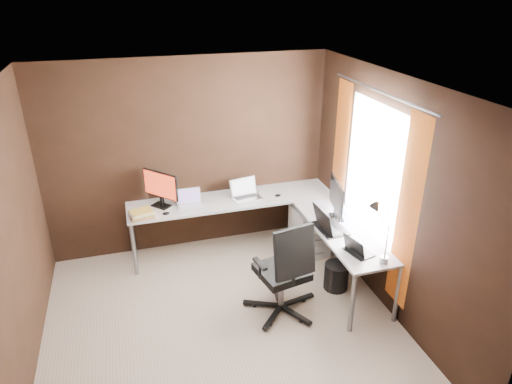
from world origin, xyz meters
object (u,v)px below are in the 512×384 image
at_px(monitor_left, 161,187).
at_px(laptop_white, 189,202).
at_px(laptop_silver, 245,194).
at_px(laptop_black_big, 328,225).
at_px(monitor_right, 337,198).
at_px(laptop_black_small, 357,249).
at_px(wastebasket, 336,276).
at_px(office_chair, 283,286).
at_px(desk_lamp, 379,225).
at_px(book_stack, 141,214).
at_px(drawer_pedestal, 310,230).

height_order(monitor_left, laptop_white, monitor_left).
relative_size(laptop_silver, laptop_black_big, 0.95).
bearing_deg(monitor_right, laptop_black_small, -176.08).
height_order(monitor_right, laptop_black_small, monitor_right).
bearing_deg(laptop_black_small, wastebasket, -15.95).
height_order(laptop_silver, wastebasket, laptop_silver).
bearing_deg(wastebasket, laptop_black_big, 125.62).
bearing_deg(laptop_white, office_chair, -60.58).
height_order(monitor_left, desk_lamp, desk_lamp).
bearing_deg(laptop_black_small, laptop_white, 28.60).
relative_size(laptop_white, laptop_silver, 0.76).
bearing_deg(laptop_black_small, monitor_right, -23.30).
distance_m(desk_lamp, wastebasket, 1.13).
xyz_separation_m(laptop_black_big, book_stack, (-1.99, 0.90, -0.02)).
bearing_deg(wastebasket, laptop_silver, 122.42).
bearing_deg(monitor_left, desk_lamp, 4.51).
distance_m(laptop_white, office_chair, 1.65).
bearing_deg(wastebasket, book_stack, 153.78).
distance_m(drawer_pedestal, wastebasket, 0.87).
distance_m(monitor_left, wastebasket, 2.36).
xyz_separation_m(laptop_black_small, desk_lamp, (0.12, -0.16, 0.36)).
distance_m(monitor_left, monitor_right, 2.13).
distance_m(monitor_right, laptop_black_big, 0.37).
bearing_deg(laptop_white, desk_lamp, -46.65).
xyz_separation_m(monitor_left, monitor_right, (1.93, -0.91, 0.01)).
xyz_separation_m(laptop_black_big, laptop_black_small, (0.08, -0.54, -0.01)).
xyz_separation_m(monitor_left, laptop_black_big, (1.73, -1.14, -0.20)).
distance_m(drawer_pedestal, laptop_silver, 0.98).
bearing_deg(drawer_pedestal, laptop_white, 167.99).
height_order(laptop_black_small, book_stack, laptop_black_small).
height_order(drawer_pedestal, desk_lamp, desk_lamp).
relative_size(monitor_right, laptop_black_small, 1.69).
height_order(laptop_white, laptop_black_small, laptop_white).
xyz_separation_m(drawer_pedestal, laptop_silver, (-0.78, 0.34, 0.48)).
bearing_deg(office_chair, monitor_right, 23.54).
distance_m(monitor_left, book_stack, 0.42).
xyz_separation_m(monitor_right, laptop_black_small, (-0.12, -0.77, -0.22)).
distance_m(laptop_black_big, wastebasket, 0.65).
relative_size(monitor_left, monitor_right, 0.81).
height_order(laptop_silver, book_stack, laptop_silver).
relative_size(drawer_pedestal, book_stack, 1.93).
height_order(laptop_white, office_chair, office_chair).
height_order(monitor_right, book_stack, monitor_right).
distance_m(drawer_pedestal, desk_lamp, 1.66).
height_order(monitor_right, desk_lamp, desk_lamp).
distance_m(laptop_silver, wastebasket, 1.55).
height_order(laptop_black_small, desk_lamp, desk_lamp).
height_order(desk_lamp, office_chair, desk_lamp).
bearing_deg(wastebasket, monitor_right, 73.11).
bearing_deg(office_chair, wastebasket, 5.78).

